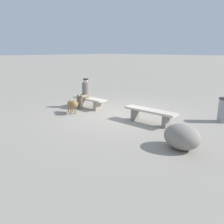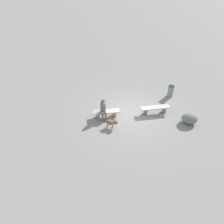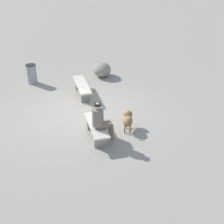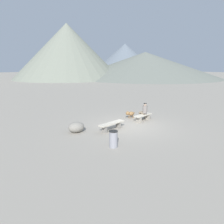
{
  "view_description": "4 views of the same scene",
  "coord_description": "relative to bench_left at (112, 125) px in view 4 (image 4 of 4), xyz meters",
  "views": [
    {
      "loc": [
        -5.69,
        6.3,
        2.32
      ],
      "look_at": [
        -0.65,
        1.14,
        0.41
      ],
      "focal_mm": 37.66,
      "sensor_mm": 36.0,
      "label": 1
    },
    {
      "loc": [
        2.39,
        10.08,
        7.63
      ],
      "look_at": [
        1.22,
        0.26,
        0.36
      ],
      "focal_mm": 32.82,
      "sensor_mm": 36.0,
      "label": 2
    },
    {
      "loc": [
        9.1,
        -1.09,
        4.98
      ],
      "look_at": [
        1.23,
        0.75,
        0.6
      ],
      "focal_mm": 48.54,
      "sensor_mm": 36.0,
      "label": 3
    },
    {
      "loc": [
        -9.11,
        -7.87,
        3.79
      ],
      "look_at": [
        -0.25,
        1.45,
        0.69
      ],
      "focal_mm": 31.51,
      "sensor_mm": 36.0,
      "label": 4
    }
  ],
  "objects": [
    {
      "name": "boulder",
      "position": [
        -1.74,
        1.14,
        -0.03
      ],
      "size": [
        1.06,
        0.93,
        0.61
      ],
      "primitive_type": "ellipsoid",
      "rotation": [
        0.0,
        0.0,
        6.08
      ],
      "color": "gray",
      "rests_on": "ground"
    },
    {
      "name": "bench_left",
      "position": [
        0.0,
        0.0,
        0.0
      ],
      "size": [
        1.83,
        0.48,
        0.46
      ],
      "rotation": [
        0.0,
        0.0,
        0.04
      ],
      "color": "gray",
      "rests_on": "ground"
    },
    {
      "name": "distant_peak_0",
      "position": [
        53.2,
        48.38,
        5.69
      ],
      "size": [
        30.18,
        30.18,
        12.04
      ],
      "primitive_type": "cone",
      "color": "slate",
      "rests_on": "ground"
    },
    {
      "name": "trash_bin",
      "position": [
        -1.65,
        -1.85,
        0.07
      ],
      "size": [
        0.41,
        0.41,
        0.81
      ],
      "color": "gray",
      "rests_on": "ground"
    },
    {
      "name": "dog",
      "position": [
        2.79,
        1.02,
        0.02
      ],
      "size": [
        0.75,
        0.44,
        0.54
      ],
      "rotation": [
        0.0,
        0.0,
        2.83
      ],
      "color": "olive",
      "rests_on": "ground"
    },
    {
      "name": "distant_peak_2",
      "position": [
        22.51,
        41.53,
        7.04
      ],
      "size": [
        29.71,
        29.71,
        14.75
      ],
      "primitive_type": "cone",
      "color": "gray",
      "rests_on": "ground"
    },
    {
      "name": "seated_person",
      "position": [
        3.19,
        0.09,
        0.36
      ],
      "size": [
        0.36,
        0.61,
        1.22
      ],
      "rotation": [
        0.0,
        0.0,
        0.08
      ],
      "color": "slate",
      "rests_on": "ground"
    },
    {
      "name": "distant_peak_1",
      "position": [
        41.85,
        29.51,
        3.43
      ],
      "size": [
        43.76,
        43.76,
        7.53
      ],
      "primitive_type": "cone",
      "color": "slate",
      "rests_on": "ground"
    },
    {
      "name": "bench_right",
      "position": [
        3.01,
        0.0,
        -0.05
      ],
      "size": [
        1.59,
        0.5,
        0.42
      ],
      "rotation": [
        0.0,
        0.0,
        0.04
      ],
      "color": "gray",
      "rests_on": "ground"
    },
    {
      "name": "ground",
      "position": [
        1.46,
        -0.21,
        -0.36
      ],
      "size": [
        210.0,
        210.0,
        0.06
      ],
      "primitive_type": "cube",
      "color": "gray"
    }
  ]
}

